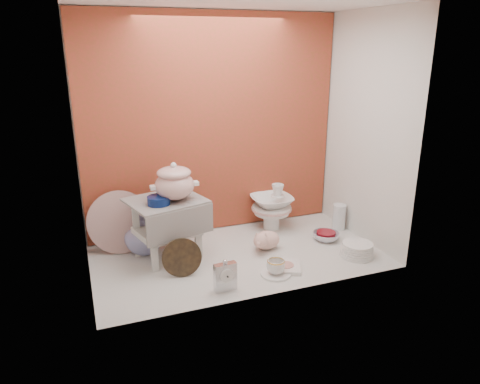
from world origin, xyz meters
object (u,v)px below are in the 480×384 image
object	(u,v)px
blue_white_vase	(144,233)
gold_rim_teacup	(276,266)
step_stool	(167,228)
porcelain_tower	(272,207)
dinner_plate_stack	(357,249)
mantel_clock	(225,275)
plush_pig	(267,240)
crystal_bowl	(326,236)
floral_platter	(119,222)
soup_tureen	(174,182)

from	to	relation	value
blue_white_vase	gold_rim_teacup	bearing A→B (deg)	-41.31
step_stool	porcelain_tower	bearing A→B (deg)	-2.12
dinner_plate_stack	mantel_clock	bearing A→B (deg)	-173.81
mantel_clock	dinner_plate_stack	size ratio (longest dim) A/B	0.85
gold_rim_teacup	plush_pig	bearing A→B (deg)	75.13
mantel_clock	crystal_bowl	bearing A→B (deg)	20.30
floral_platter	plush_pig	xyz separation A→B (m)	(0.89, -0.32, -0.13)
dinner_plate_stack	porcelain_tower	world-z (taller)	porcelain_tower
blue_white_vase	crystal_bowl	bearing A→B (deg)	-12.22
dinner_plate_stack	crystal_bowl	distance (m)	0.29
plush_pig	crystal_bowl	bearing A→B (deg)	-20.05
floral_platter	gold_rim_teacup	distance (m)	1.05
blue_white_vase	mantel_clock	distance (m)	0.72
soup_tureen	mantel_clock	size ratio (longest dim) A/B	1.55
step_stool	plush_pig	world-z (taller)	step_stool
plush_pig	mantel_clock	bearing A→B (deg)	-155.44
step_stool	crystal_bowl	size ratio (longest dim) A/B	2.44
plush_pig	crystal_bowl	xyz separation A→B (m)	(0.44, -0.01, -0.04)
plush_pig	floral_platter	bearing A→B (deg)	141.72
soup_tureen	gold_rim_teacup	bearing A→B (deg)	-41.91
crystal_bowl	porcelain_tower	bearing A→B (deg)	129.17
step_stool	mantel_clock	size ratio (longest dim) A/B	2.42
crystal_bowl	plush_pig	bearing A→B (deg)	178.53
step_stool	blue_white_vase	world-z (taller)	step_stool
porcelain_tower	soup_tureen	bearing A→B (deg)	-163.77
step_stool	floral_platter	size ratio (longest dim) A/B	1.07
blue_white_vase	gold_rim_teacup	xyz separation A→B (m)	(0.66, -0.58, -0.07)
soup_tureen	plush_pig	distance (m)	0.72
mantel_clock	plush_pig	distance (m)	0.58
plush_pig	crystal_bowl	distance (m)	0.44
floral_platter	gold_rim_teacup	xyz separation A→B (m)	(0.80, -0.66, -0.14)
floral_platter	blue_white_vase	distance (m)	0.17
dinner_plate_stack	crystal_bowl	bearing A→B (deg)	101.67
blue_white_vase	crystal_bowl	world-z (taller)	blue_white_vase
step_stool	porcelain_tower	world-z (taller)	step_stool
dinner_plate_stack	plush_pig	bearing A→B (deg)	149.61
soup_tureen	porcelain_tower	distance (m)	0.85
floral_platter	porcelain_tower	xyz separation A→B (m)	(1.07, -0.01, -0.03)
soup_tureen	plush_pig	size ratio (longest dim) A/B	1.23
floral_platter	dinner_plate_stack	xyz separation A→B (m)	(1.39, -0.61, -0.15)
floral_platter	porcelain_tower	world-z (taller)	floral_platter
floral_platter	porcelain_tower	distance (m)	1.07
blue_white_vase	crystal_bowl	distance (m)	1.23
blue_white_vase	gold_rim_teacup	distance (m)	0.89
gold_rim_teacup	floral_platter	bearing A→B (deg)	140.76
gold_rim_teacup	crystal_bowl	world-z (taller)	gold_rim_teacup
blue_white_vase	mantel_clock	bearing A→B (deg)	-62.43
porcelain_tower	blue_white_vase	bearing A→B (deg)	-175.95
porcelain_tower	mantel_clock	bearing A→B (deg)	-130.17
blue_white_vase	porcelain_tower	distance (m)	0.93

